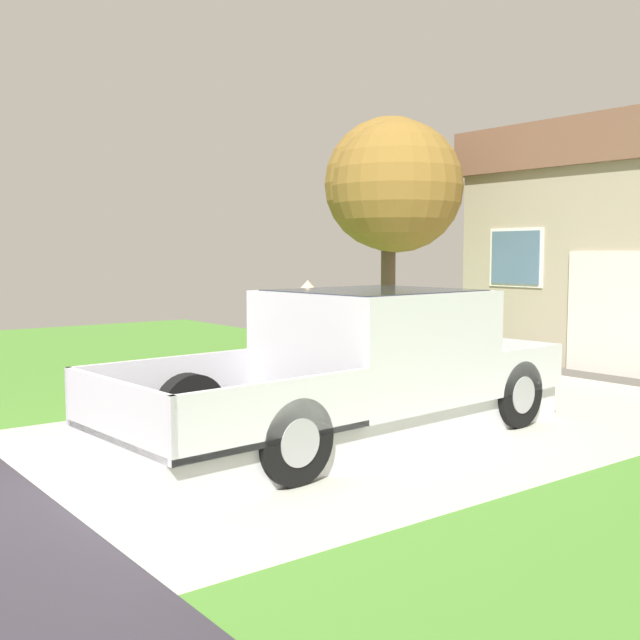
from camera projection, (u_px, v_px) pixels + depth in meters
pickup_truck at (370, 370)px, 8.66m from camera, size 2.40×5.67×1.66m
person_with_hat at (308, 341)px, 9.76m from camera, size 0.46×0.45×1.73m
handbag at (300, 408)px, 9.55m from camera, size 0.39×0.19×0.44m
front_yard_tree at (393, 186)px, 14.24m from camera, size 2.97×2.76×4.64m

